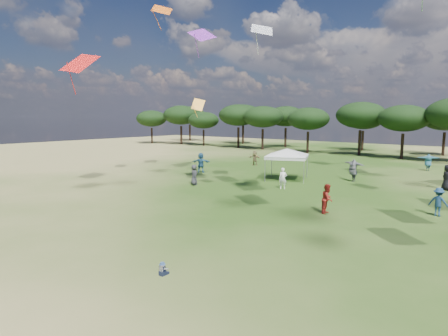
{
  "coord_description": "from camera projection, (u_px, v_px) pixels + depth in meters",
  "views": [
    {
      "loc": [
        9.63,
        -6.49,
        5.35
      ],
      "look_at": [
        -0.47,
        6.0,
        3.14
      ],
      "focal_mm": 30.0,
      "sensor_mm": 36.0,
      "label": 1
    }
  ],
  "objects": [
    {
      "name": "toddler",
      "position": [
        163.0,
        269.0,
        12.7
      ],
      "size": [
        0.31,
        0.34,
        0.46
      ],
      "rotation": [
        0.0,
        0.0,
        0.05
      ],
      "color": "#151B30",
      "rests_on": "ground"
    },
    {
      "name": "ground",
      "position": [
        116.0,
        289.0,
        11.73
      ],
      "size": [
        140.0,
        140.0,
        0.0
      ],
      "primitive_type": "plane",
      "color": "#2E4E17",
      "rests_on": "ground"
    },
    {
      "name": "tent_left",
      "position": [
        287.0,
        150.0,
        31.68
      ],
      "size": [
        6.27,
        6.27,
        2.97
      ],
      "rotation": [
        0.0,
        0.0,
        0.38
      ],
      "color": "gray",
      "rests_on": "ground"
    },
    {
      "name": "festival_crowd",
      "position": [
        354.0,
        172.0,
        30.35
      ],
      "size": [
        30.2,
        23.08,
        1.91
      ],
      "color": "white",
      "rests_on": "ground"
    }
  ]
}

